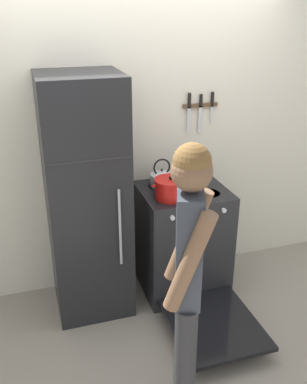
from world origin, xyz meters
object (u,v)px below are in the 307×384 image
at_px(refrigerator, 87,200).
at_px(dutch_oven_pot, 171,189).
at_px(stove_range, 184,242).
at_px(utensil_jar, 198,175).
at_px(person, 188,277).
at_px(tea_kettle, 162,178).

bearing_deg(refrigerator, dutch_oven_pot, -12.05).
height_order(refrigerator, stove_range, refrigerator).
bearing_deg(utensil_jar, person, -114.80).
distance_m(tea_kettle, person, 1.39).
bearing_deg(dutch_oven_pot, person, -104.88).
bearing_deg(tea_kettle, person, -102.73).
height_order(tea_kettle, utensil_jar, utensil_jar).
bearing_deg(stove_range, utensil_jar, 43.92).
bearing_deg(utensil_jar, dutch_oven_pot, -142.69).
xyz_separation_m(refrigerator, tea_kettle, (0.65, 0.11, 0.06)).
relative_size(dutch_oven_pot, utensil_jar, 1.11).
distance_m(stove_range, dutch_oven_pot, 0.58).
bearing_deg(dutch_oven_pot, utensil_jar, 37.31).
bearing_deg(stove_range, dutch_oven_pot, -151.70).
height_order(dutch_oven_pot, tea_kettle, tea_kettle).
height_order(tea_kettle, person, person).
relative_size(refrigerator, person, 1.10).
relative_size(stove_range, tea_kettle, 5.73).
distance_m(tea_kettle, utensil_jar, 0.32).
height_order(dutch_oven_pot, utensil_jar, utensil_jar).
height_order(refrigerator, utensil_jar, refrigerator).
relative_size(refrigerator, utensil_jar, 7.05).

